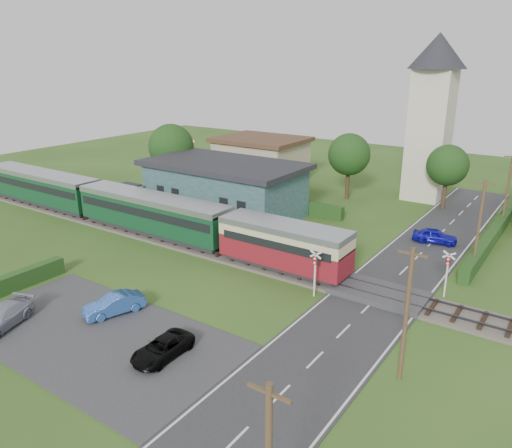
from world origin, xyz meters
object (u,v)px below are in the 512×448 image
Objects in this scene: crossing_signal_near at (315,267)px; car_park_dark at (162,348)px; station_building at (224,187)px; car_on_road at (435,236)px; pedestrian_near at (244,230)px; car_park_blue at (114,304)px; church_tower at (433,106)px; pedestrian_far at (146,208)px; car_park_silver at (1,317)px; house_west at (261,159)px; equipment_hut at (127,197)px; train at (128,207)px; crossing_signal_far at (448,267)px.

crossing_signal_near is 11.51m from car_park_dark.
station_building reaches higher than car_on_road.
pedestrian_near is (-13.49, -9.15, 0.54)m from car_on_road.
car_park_blue is (-12.81, -23.89, 0.03)m from car_on_road.
church_tower is 11.58× the size of pedestrian_near.
car_park_silver is at bearing -159.00° from pedestrian_far.
station_building is 26.04m from car_park_dark.
house_west reaches higher than car_park_dark.
pedestrian_far is at bearing 101.20° from car_on_road.
equipment_hut reaches higher than car_park_blue.
pedestrian_far reaches higher than car_park_silver.
pedestrian_far reaches higher than car_on_road.
car_park_blue is 1.96× the size of pedestrian_far.
car_park_dark is 17.71m from pedestrian_near.
car_park_blue is 6.40m from car_park_silver.
train is 11.85× the size of car_on_road.
equipment_hut is 3.68m from pedestrian_far.
train reaches higher than car_on_road.
crossing_signal_near is 2.16× the size of pedestrian_near.
equipment_hut is 0.68× the size of car_park_blue.
house_west reaches higher than car_on_road.
car_on_road is 26.55m from car_park_dark.
crossing_signal_far is 21.50m from car_park_blue.
crossing_signal_near is at bearing -146.31° from crossing_signal_far.
pedestrian_far is (-11.12, -0.68, 0.19)m from pedestrian_near.
car_park_silver is (-20.39, -18.89, -1.43)m from crossing_signal_far.
crossing_signal_near is (21.40, -25.41, -0.65)m from house_west.
pedestrian_near is at bearing 60.90° from car_park_silver.
crossing_signal_near is 21.39m from pedestrian_far.
car_park_silver is (7.43, -16.50, -1.47)m from train.
crossing_signal_near reaches higher than car_park_silver.
crossing_signal_near is at bearing 73.15° from car_park_dark.
station_building is (8.00, 5.79, 0.95)m from equipment_hut.
station_building is 14.87m from house_west.
house_west is 2.49× the size of car_park_silver.
crossing_signal_far is (31.60, -0.81, 0.39)m from equipment_hut.
church_tower is at bearing 44.75° from equipment_hut.
crossing_signal_near is at bearing 65.47° from car_park_blue.
train reaches higher than pedestrian_far.
equipment_hut is at bearing 76.96° from pedestrian_far.
station_building reaches higher than pedestrian_near.
church_tower is 17.52m from car_on_road.
car_park_silver reaches higher than car_park_blue.
car_on_road is (25.18, -10.74, -2.12)m from house_west.
crossing_signal_far is 27.83m from car_park_silver.
train is 4.00× the size of house_west.
crossing_signal_far is 0.90× the size of car_on_road.
church_tower is 29.57m from crossing_signal_near.
crossing_signal_far is 16.95m from pedestrian_near.
house_west is 2.91× the size of car_park_dark.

